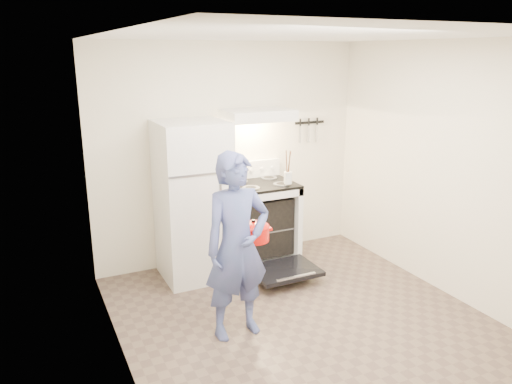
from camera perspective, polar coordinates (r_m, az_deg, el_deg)
floor at (r=4.69m, az=6.02°, el=-14.83°), size 3.60×3.60×0.00m
back_wall at (r=5.76m, az=-2.99°, el=4.40°), size 3.20×0.02×2.50m
refrigerator at (r=5.34m, az=-7.23°, el=-1.03°), size 0.70×0.70×1.70m
stove_body at (r=5.78m, az=0.48°, el=-3.68°), size 0.76×0.65×0.92m
cooktop at (r=5.64m, az=0.49°, el=0.88°), size 0.76×0.65×0.03m
backsplash at (r=5.86m, az=-0.73°, el=2.61°), size 0.76×0.07×0.20m
oven_door at (r=5.41m, az=3.26°, el=-8.92°), size 0.70×0.54×0.04m
oven_rack at (r=5.78m, az=0.48°, el=-3.87°), size 0.60×0.52×0.01m
range_hood at (r=5.56m, az=0.16°, el=8.81°), size 0.76×0.50×0.12m
knife_strip at (r=6.17m, az=6.14°, el=7.91°), size 0.40×0.02×0.03m
pizza_stone at (r=5.89m, az=0.80°, el=-3.34°), size 0.29×0.29×0.02m
tea_kettle at (r=5.72m, az=-1.96°, el=2.56°), size 0.21×0.17×0.25m
utensil_jar at (r=5.49m, az=3.68°, el=1.63°), size 0.10×0.10×0.13m
person at (r=4.20m, az=-2.16°, el=-6.25°), size 0.61×0.42×1.61m
dutch_oven at (r=4.47m, az=-0.29°, el=-4.74°), size 0.35×0.28×0.23m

